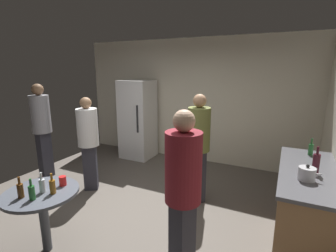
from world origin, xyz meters
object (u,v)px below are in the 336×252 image
(person_in_gray_shirt, at_px, (41,123))
(person_in_white_shirt, at_px, (88,137))
(beer_bottle_amber, at_px, (52,186))
(wine_bottle_on_counter, at_px, (316,163))
(foreground_table, at_px, (42,200))
(kettle, at_px, (307,174))
(person_in_maroon_shirt, at_px, (183,185))
(beer_bottle_clear, at_px, (42,185))
(plastic_cup_red, at_px, (63,181))
(beer_bottle_on_counter, at_px, (311,149))
(beer_bottle_brown, at_px, (20,190))
(person_in_olive_shirt, at_px, (199,140))
(beer_bottle_green, at_px, (32,192))
(refrigerator, at_px, (138,119))

(person_in_gray_shirt, distance_m, person_in_white_shirt, 1.17)
(beer_bottle_amber, height_order, person_in_white_shirt, person_in_white_shirt)
(person_in_gray_shirt, bearing_deg, person_in_white_shirt, 4.43)
(wine_bottle_on_counter, height_order, foreground_table, wine_bottle_on_counter)
(kettle, height_order, person_in_maroon_shirt, person_in_maroon_shirt)
(wine_bottle_on_counter, xyz_separation_m, beer_bottle_clear, (-2.67, -1.46, -0.20))
(beer_bottle_amber, xyz_separation_m, plastic_cup_red, (-0.06, 0.18, -0.03))
(person_in_white_shirt, bearing_deg, person_in_gray_shirt, -125.46)
(plastic_cup_red, relative_size, person_in_gray_shirt, 0.06)
(beer_bottle_on_counter, bearing_deg, beer_bottle_brown, -140.24)
(person_in_white_shirt, bearing_deg, plastic_cup_red, -3.01)
(wine_bottle_on_counter, height_order, person_in_maroon_shirt, person_in_maroon_shirt)
(beer_bottle_clear, distance_m, person_in_olive_shirt, 2.16)
(beer_bottle_clear, bearing_deg, person_in_olive_shirt, 57.58)
(wine_bottle_on_counter, distance_m, beer_bottle_brown, 3.22)
(plastic_cup_red, bearing_deg, beer_bottle_clear, -106.35)
(person_in_gray_shirt, relative_size, person_in_maroon_shirt, 1.05)
(beer_bottle_clear, relative_size, person_in_white_shirt, 0.14)
(wine_bottle_on_counter, bearing_deg, beer_bottle_green, -148.50)
(kettle, distance_m, beer_bottle_green, 2.87)
(refrigerator, relative_size, person_in_white_shirt, 1.12)
(beer_bottle_green, relative_size, person_in_maroon_shirt, 0.13)
(refrigerator, bearing_deg, beer_bottle_amber, -73.68)
(refrigerator, height_order, person_in_maroon_shirt, refrigerator)
(beer_bottle_green, bearing_deg, person_in_white_shirt, 113.82)
(person_in_olive_shirt, height_order, person_in_gray_shirt, person_in_gray_shirt)
(beer_bottle_green, distance_m, person_in_olive_shirt, 2.27)
(wine_bottle_on_counter, xyz_separation_m, person_in_white_shirt, (-3.30, -0.07, -0.08))
(beer_bottle_brown, bearing_deg, beer_bottle_clear, 58.94)
(kettle, bearing_deg, person_in_olive_shirt, 156.54)
(refrigerator, relative_size, wine_bottle_on_counter, 5.81)
(plastic_cup_red, bearing_deg, kettle, 21.45)
(beer_bottle_brown, distance_m, plastic_cup_red, 0.43)
(beer_bottle_amber, bearing_deg, beer_bottle_green, -113.12)
(beer_bottle_on_counter, relative_size, plastic_cup_red, 2.09)
(beer_bottle_clear, distance_m, person_in_white_shirt, 1.53)
(beer_bottle_green, relative_size, person_in_white_shirt, 0.14)
(kettle, xyz_separation_m, person_in_gray_shirt, (-4.37, 0.21, 0.08))
(beer_bottle_brown, xyz_separation_m, person_in_maroon_shirt, (1.62, 0.50, 0.18))
(beer_bottle_amber, distance_m, plastic_cup_red, 0.19)
(beer_bottle_brown, bearing_deg, plastic_cup_red, 66.67)
(beer_bottle_on_counter, bearing_deg, plastic_cup_red, -143.68)
(kettle, bearing_deg, refrigerator, 149.92)
(person_in_maroon_shirt, bearing_deg, beer_bottle_on_counter, -106.07)
(beer_bottle_amber, xyz_separation_m, person_in_gray_shirt, (-1.92, 1.38, 0.23))
(kettle, distance_m, beer_bottle_on_counter, 0.93)
(beer_bottle_on_counter, distance_m, beer_bottle_clear, 3.41)
(wine_bottle_on_counter, bearing_deg, beer_bottle_amber, -150.79)
(beer_bottle_on_counter, bearing_deg, beer_bottle_green, -138.97)
(foreground_table, bearing_deg, beer_bottle_amber, 10.88)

